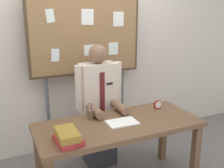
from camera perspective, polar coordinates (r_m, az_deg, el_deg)
The scene contains 8 objects.
back_wall at distance 3.41m, azimuth -6.72°, elevation 8.38°, with size 6.40×0.08×2.70m, color beige.
desk at distance 2.61m, azimuth 1.46°, elevation -10.32°, with size 1.60×0.69×0.73m.
person at distance 3.03m, azimuth -2.82°, elevation -5.85°, with size 0.55×0.56×1.43m.
bulletin_board at distance 3.20m, azimuth -5.64°, elevation 10.04°, with size 1.39×0.09×1.98m.
book_stack at distance 2.22m, azimuth -9.60°, elevation -11.25°, with size 0.22×0.28×0.11m.
open_notebook at distance 2.57m, azimuth 2.22°, elevation -8.34°, with size 0.29×0.20×0.01m, color white.
desk_clock at distance 2.96m, azimuth 9.91°, elevation -4.49°, with size 0.09×0.04×0.09m.
pen_holder at distance 2.65m, azimuth -4.65°, elevation -6.54°, with size 0.07×0.07×0.16m.
Camera 1 is at (-1.03, -2.11, 1.78)m, focal length 42.10 mm.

